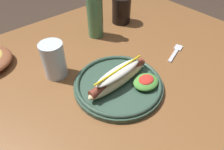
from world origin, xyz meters
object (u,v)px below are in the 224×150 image
Objects in this scene: soda_cup at (121,10)px; water_cup at (54,60)px; hot_dog_plate at (120,82)px; fork at (176,52)px; glass_bottle at (95,15)px.

water_cup is (-0.41, -0.13, 0.00)m from soda_cup.
hot_dog_plate is 2.31× the size of water_cup.
glass_bottle is (-0.15, 0.29, 0.09)m from fork.
hot_dog_plate is 0.28m from fork.
hot_dog_plate is 0.43m from soda_cup.
water_cup is at bearing 122.91° from hot_dog_plate.
soda_cup is 0.43m from water_cup.
fork is 1.05× the size of soda_cup.
fork is 0.44m from water_cup.
soda_cup is 0.16m from glass_bottle.
soda_cup is 0.96× the size of water_cup.
glass_bottle is at bearing 24.07° from water_cup.
fork is at bearing -62.42° from glass_bottle.
glass_bottle reaches higher than hot_dog_plate.
soda_cup is at bearing 47.04° from hot_dog_plate.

